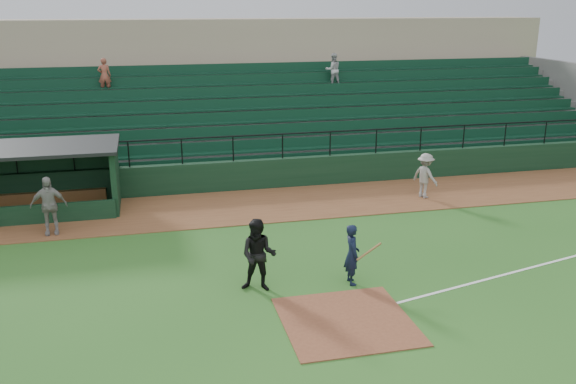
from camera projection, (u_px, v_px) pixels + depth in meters
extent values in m
plane|color=#295D1E|center=(334.00, 302.00, 15.32)|extent=(90.00, 90.00, 0.00)
cube|color=brown|center=(270.00, 205.00, 22.76)|extent=(40.00, 4.00, 0.03)
cube|color=brown|center=(346.00, 321.00, 14.38)|extent=(3.00, 3.00, 0.03)
cube|color=black|center=(258.00, 174.00, 24.63)|extent=(36.00, 0.35, 1.20)
cylinder|color=black|center=(258.00, 135.00, 24.16)|extent=(36.00, 0.06, 0.06)
cube|color=slate|center=(239.00, 123.00, 28.84)|extent=(36.00, 9.00, 3.60)
cube|color=#0F3723|center=(240.00, 115.00, 28.24)|extent=(34.56, 8.00, 4.05)
cube|color=slate|center=(571.00, 103.00, 32.75)|extent=(0.35, 9.50, 4.20)
cube|color=tan|center=(221.00, 78.00, 34.47)|extent=(38.00, 3.00, 6.40)
cube|color=slate|center=(225.00, 72.00, 32.47)|extent=(36.00, 2.00, 0.20)
imported|color=beige|center=(333.00, 70.00, 31.01)|extent=(0.80, 0.62, 1.65)
imported|color=#A3513C|center=(104.00, 76.00, 28.55)|extent=(0.60, 0.39, 1.63)
cube|color=black|center=(115.00, 177.00, 22.24)|extent=(0.20, 2.60, 2.30)
imported|color=black|center=(352.00, 254.00, 16.14)|extent=(0.41, 0.61, 1.66)
cylinder|color=olive|center=(369.00, 252.00, 16.01)|extent=(0.79, 0.34, 0.35)
imported|color=black|center=(259.00, 255.00, 15.71)|extent=(1.14, 1.01, 1.94)
imported|color=gray|center=(425.00, 176.00, 23.32)|extent=(1.06, 1.29, 1.73)
imported|color=gray|center=(49.00, 206.00, 19.54)|extent=(1.15, 0.54, 1.91)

